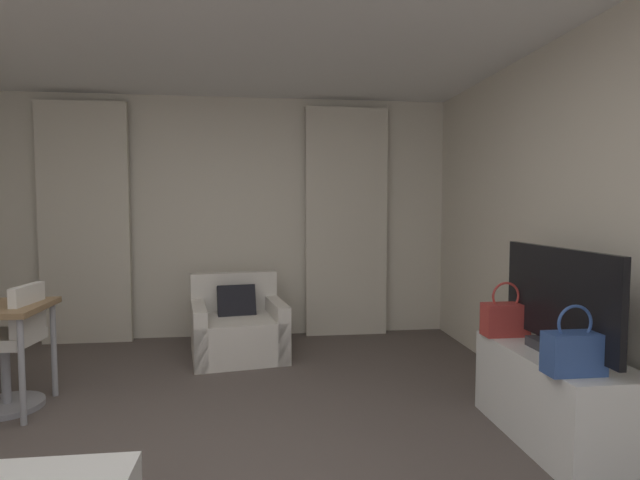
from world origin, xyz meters
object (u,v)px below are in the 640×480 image
tv_flatscreen (558,303)px  tv_console (554,397)px  handbag_secondary (574,351)px  armchair (238,329)px  handbag_primary (505,318)px  desk_chair (11,354)px

tv_flatscreen → tv_console: bearing=90.0°
tv_console → handbag_secondary: bearing=-110.7°
armchair → tv_console: armchair is taller
armchair → tv_console: bearing=-44.8°
tv_flatscreen → handbag_primary: size_ratio=2.99×
armchair → tv_flatscreen: tv_flatscreen is taller
handbag_primary → handbag_secondary: same height
handbag_secondary → desk_chair: bearing=159.0°
desk_chair → handbag_primary: size_ratio=2.39×
armchair → tv_flatscreen: 2.85m
armchair → desk_chair: 1.86m
tv_flatscreen → handbag_primary: 0.46m
desk_chair → handbag_primary: handbag_primary is taller
desk_chair → handbag_primary: bearing=-8.6°
tv_console → tv_flatscreen: size_ratio=1.01×
handbag_secondary → handbag_primary: bearing=88.1°
tv_flatscreen → handbag_primary: tv_flatscreen is taller
tv_flatscreen → desk_chair: bearing=165.4°
desk_chair → armchair: bearing=34.6°
tv_console → desk_chair: bearing=165.4°
handbag_primary → handbag_secondary: 0.78m
armchair → handbag_secondary: bearing=-51.9°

